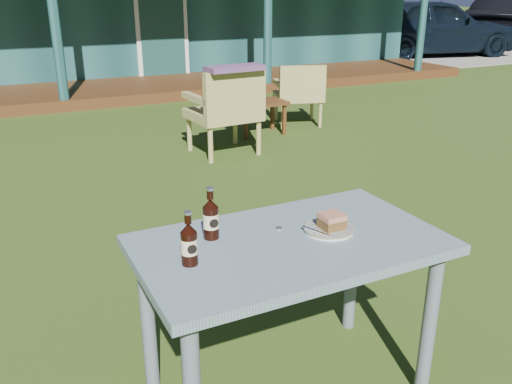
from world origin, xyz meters
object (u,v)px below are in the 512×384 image
cake_slice (332,221)px  cola_bottle_near (211,218)px  side_table (260,106)px  car_far (512,21)px  armchair_left (227,107)px  plate (329,229)px  car_near (432,27)px  cafe_table (290,263)px  armchair_right (300,91)px  cola_bottle_far (189,243)px

cake_slice → cola_bottle_near: bearing=161.1°
cola_bottle_near → side_table: cola_bottle_near is taller
car_far → cake_slice: bearing=103.5°
armchair_left → side_table: 0.93m
plate → armchair_left: size_ratio=0.23×
plate → car_near: bearing=44.8°
cafe_table → armchair_right: (2.54, 4.18, -0.19)m
cola_bottle_far → side_table: (2.30, 4.00, -0.46)m
cake_slice → armchair_right: (2.35, 4.18, -0.33)m
car_far → armchair_right: size_ratio=5.68×
cafe_table → armchair_left: armchair_left is taller
car_far → plate: size_ratio=21.42×
cake_slice → cola_bottle_far: (-0.61, -0.01, 0.04)m
cola_bottle_near → car_far: bearing=35.9°
plate → armchair_left: armchair_left is taller
armchair_right → cola_bottle_far: bearing=-125.3°
car_far → side_table: size_ratio=7.28×
car_far → armchair_right: bearing=94.7°
cake_slice → armchair_left: (1.01, 3.38, -0.26)m
car_near → side_table: (-7.49, -5.15, -0.38)m
cafe_table → cola_bottle_far: 0.46m
cola_bottle_far → armchair_right: 5.14m
cola_bottle_near → armchair_left: cola_bottle_near is taller
cola_bottle_near → cafe_table: bearing=-30.2°
car_near → armchair_right: bearing=138.6°
car_near → car_far: size_ratio=0.97×
cola_bottle_far → armchair_right: bearing=54.7°
cola_bottle_near → armchair_right: bearing=55.0°
cake_slice → cola_bottle_near: size_ratio=0.44×
cake_slice → side_table: (1.69, 3.99, -0.42)m
cola_bottle_far → armchair_left: bearing=64.5°
cola_bottle_near → cola_bottle_far: 0.22m
cola_bottle_far → plate: bearing=1.4°
plate → armchair_left: (1.02, 3.38, -0.23)m
car_far → cake_slice: 16.72m
car_near → cake_slice: car_near is taller
plate → armchair_right: bearing=60.5°
armchair_left → cola_bottle_near: bearing=-114.5°
cafe_table → armchair_right: bearing=58.7°
cake_slice → cola_bottle_far: cola_bottle_far is taller
car_near → car_far: same height
cafe_table → cola_bottle_near: 0.36m
car_far → side_table: 13.14m
car_near → armchair_left: size_ratio=4.74×
car_near → plate: size_ratio=20.72×
cola_bottle_near → cola_bottle_far: cola_bottle_near is taller
cake_slice → armchair_right: size_ratio=0.12×
cafe_table → cake_slice: (0.19, -0.00, 0.15)m
car_near → cake_slice: size_ratio=45.94×
cafe_table → armchair_left: 3.59m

